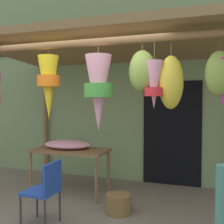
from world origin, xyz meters
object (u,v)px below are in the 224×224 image
object	(u,v)px
display_table	(70,154)
folding_chair	(46,188)
flower_heap_on_table	(68,144)
wicker_basket_by_table	(118,204)

from	to	relation	value
display_table	folding_chair	size ratio (longest dim) A/B	1.57
flower_heap_on_table	folding_chair	world-z (taller)	flower_heap_on_table
flower_heap_on_table	display_table	bearing A→B (deg)	-40.63
flower_heap_on_table	folding_chair	size ratio (longest dim) A/B	0.99
folding_chair	wicker_basket_by_table	bearing A→B (deg)	41.60
display_table	wicker_basket_by_table	size ratio (longest dim) A/B	3.53
display_table	flower_heap_on_table	bearing A→B (deg)	139.37
folding_chair	wicker_basket_by_table	xyz separation A→B (m)	(0.77, 0.69, -0.37)
flower_heap_on_table	wicker_basket_by_table	bearing A→B (deg)	-27.08
folding_chair	wicker_basket_by_table	distance (m)	1.10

